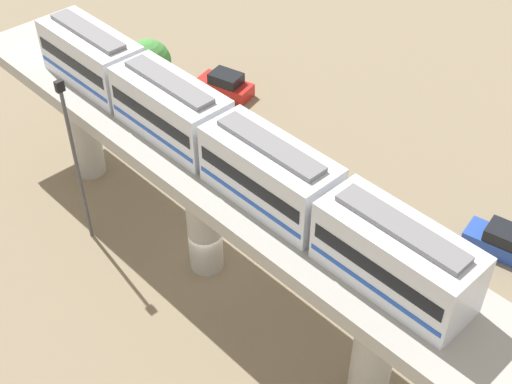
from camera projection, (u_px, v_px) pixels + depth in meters
The scene contains 8 objects.
ground_plane at pixel (207, 264), 39.78m from camera, with size 120.00×120.00×0.00m, color #84755B.
viaduct at pixel (201, 180), 35.64m from camera, with size 5.20×35.80×8.08m.
train at pixel (217, 140), 32.68m from camera, with size 2.64×27.45×3.24m.
parked_car_red at pixel (225, 85), 52.58m from camera, with size 2.78×4.51×1.76m.
parked_car_orange at pixel (370, 230), 40.80m from camera, with size 2.78×4.51×1.76m.
parked_car_blue at pixel (503, 242), 40.06m from camera, with size 2.58×4.47×1.76m.
tree_near_viaduct at pixel (149, 62), 49.10m from camera, with size 3.21×3.21×5.47m.
signal_post at pixel (75, 157), 37.70m from camera, with size 0.44×0.28×10.68m.
Camera 1 is at (16.83, 21.60, 29.27)m, focal length 49.11 mm.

